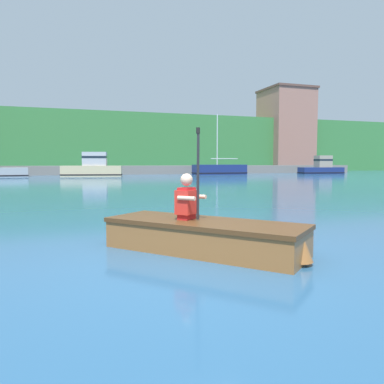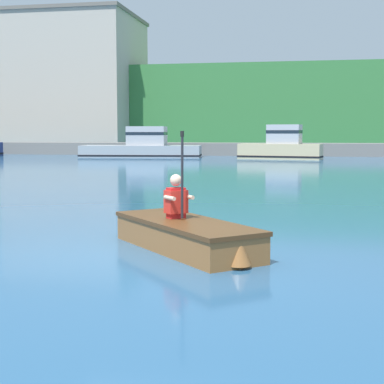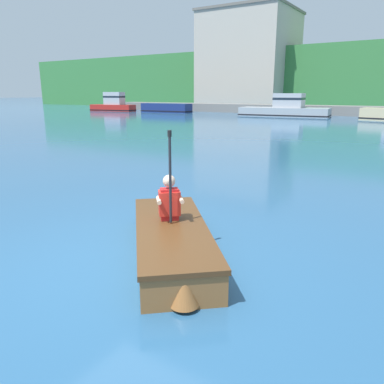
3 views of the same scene
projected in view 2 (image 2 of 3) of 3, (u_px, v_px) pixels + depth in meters
name	position (u px, v px, depth m)	size (l,w,h in m)	color
ground_plane	(147.00, 257.00, 7.76)	(300.00, 300.00, 0.00)	#28567F
shoreline_ridge	(283.00, 111.00, 59.03)	(120.00, 20.00, 7.55)	#387A3D
waterfront_warehouse_left	(77.00, 84.00, 53.89)	(11.13, 10.16, 12.20)	#B2A899
marina_dock	(274.00, 149.00, 42.11)	(63.13, 2.40, 0.90)	slate
moored_boat_dock_west_end	(281.00, 147.00, 36.65)	(5.36, 2.46, 2.14)	#CCB789
moored_boat_dock_west_inner	(143.00, 147.00, 39.52)	(8.27, 3.54, 2.06)	#9EA3A8
rowboat_foreground	(187.00, 234.00, 8.16)	(2.49, 2.66, 0.42)	#935B2D
person_paddler	(176.00, 198.00, 8.37)	(0.46, 0.46, 1.24)	red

